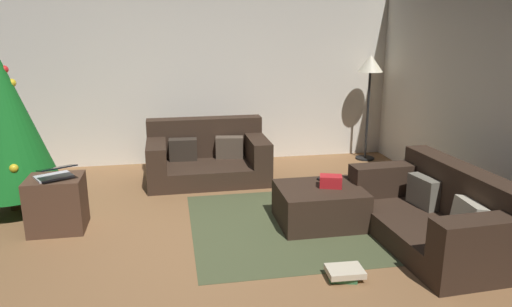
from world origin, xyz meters
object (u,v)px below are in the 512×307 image
(gift_box, at_px, (331,181))
(christmas_tree, at_px, (3,121))
(ottoman, at_px, (320,205))
(side_table, at_px, (57,204))
(tv_remote, at_px, (324,180))
(book_stack, at_px, (344,273))
(couch_left, at_px, (207,157))
(couch_right, at_px, (440,214))
(corner_lamp, at_px, (370,71))
(laptop, at_px, (55,173))

(gift_box, height_order, christmas_tree, christmas_tree)
(ottoman, distance_m, side_table, 2.61)
(tv_remote, distance_m, book_stack, 1.35)
(gift_box, distance_m, christmas_tree, 3.46)
(couch_left, distance_m, tv_remote, 1.88)
(couch_right, bearing_deg, side_table, 72.52)
(side_table, bearing_deg, corner_lamp, 24.90)
(couch_left, xyz_separation_m, couch_right, (1.96, -2.31, -0.01))
(couch_left, relative_size, couch_right, 0.88)
(couch_left, relative_size, gift_box, 6.97)
(ottoman, xyz_separation_m, tv_remote, (0.10, 0.18, 0.20))
(ottoman, relative_size, gift_box, 3.82)
(side_table, relative_size, corner_lamp, 0.35)
(couch_right, xyz_separation_m, side_table, (-3.55, 0.93, -0.00))
(corner_lamp, bearing_deg, ottoman, -123.13)
(side_table, height_order, corner_lamp, corner_lamp)
(tv_remote, bearing_deg, laptop, 151.19)
(ottoman, bearing_deg, side_table, 173.06)
(ottoman, bearing_deg, couch_right, -32.68)
(christmas_tree, bearing_deg, laptop, -48.28)
(side_table, xyz_separation_m, laptop, (0.02, -0.05, 0.32))
(couch_left, bearing_deg, gift_box, 122.79)
(side_table, bearing_deg, ottoman, -6.94)
(ottoman, xyz_separation_m, christmas_tree, (-3.17, 0.95, 0.81))
(ottoman, distance_m, corner_lamp, 2.83)
(side_table, bearing_deg, laptop, -61.54)
(christmas_tree, bearing_deg, ottoman, -16.74)
(side_table, bearing_deg, couch_left, 41.00)
(laptop, bearing_deg, couch_left, 42.36)
(couch_right, height_order, laptop, couch_right)
(ottoman, height_order, gift_box, gift_box)
(gift_box, relative_size, laptop, 0.47)
(tv_remote, relative_size, book_stack, 0.54)
(couch_left, relative_size, side_table, 2.84)
(couch_left, xyz_separation_m, side_table, (-1.59, -1.38, -0.02))
(gift_box, xyz_separation_m, laptop, (-2.67, 0.27, 0.15))
(side_table, relative_size, book_stack, 1.82)
(couch_right, bearing_deg, laptop, 73.11)
(tv_remote, distance_m, laptop, 2.67)
(tv_remote, relative_size, christmas_tree, 0.09)
(book_stack, bearing_deg, ottoman, 82.48)
(christmas_tree, distance_m, laptop, 1.00)
(side_table, height_order, laptop, laptop)
(laptop, bearing_deg, tv_remote, -2.01)
(ottoman, distance_m, christmas_tree, 3.41)
(gift_box, xyz_separation_m, book_stack, (-0.26, -1.11, -0.39))
(tv_remote, height_order, christmas_tree, christmas_tree)
(christmas_tree, relative_size, corner_lamp, 1.20)
(gift_box, bearing_deg, corner_lamp, 58.91)
(ottoman, bearing_deg, couch_left, 120.61)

